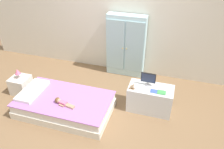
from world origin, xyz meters
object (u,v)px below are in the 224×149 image
Objects in this scene: bed at (65,105)px; doll at (61,102)px; tv_monitor at (148,78)px; rocking_horse_toy at (132,86)px; nightstand at (21,85)px; wardrobe at (126,46)px; book_green at (162,92)px; tv_stand at (150,98)px; table_lamp at (18,72)px; book_blue at (154,91)px.

doll is (0.03, -0.14, 0.19)m from bed.
tv_monitor reaches higher than rocking_horse_toy.
nightstand is 0.25× the size of wardrobe.
book_green is at bearing 4.16° from rocking_horse_toy.
tv_stand is at bearing 24.63° from doll.
doll is 0.29× the size of wardrobe.
tv_stand is (1.44, 0.51, 0.09)m from bed.
doll is at bearing -19.72° from table_lamp.
tv_stand is at bearing 22.57° from rocking_horse_toy.
rocking_horse_toy is (1.11, 0.52, 0.20)m from doll.
doll is 3.46× the size of rocking_horse_toy.
book_green is at bearing 3.23° from table_lamp.
wardrobe reaches higher than bed.
bed is at bearing -161.52° from rocking_horse_toy.
nightstand is at bearing 160.28° from doll.
tv_monitor reaches higher than table_lamp.
wardrobe is 11.69× the size of book_blue.
wardrobe reaches higher than table_lamp.
book_blue is at bearing -50.39° from tv_monitor.
rocking_horse_toy is 0.37m from book_blue.
table_lamp is at bearing 160.28° from doll.
doll is 1.56m from tv_stand.
book_green is at bearing 3.23° from nightstand.
tv_stand is at bearing -55.63° from wardrobe.
tv_monitor is at bearing 7.27° from table_lamp.
tv_monitor is at bearing 137.12° from tv_stand.
nightstand is at bearing 166.64° from bed.
book_blue is at bearing 3.39° from nightstand.
table_lamp is at bearing -176.61° from book_blue.
table_lamp is at bearing -144.32° from wardrobe.
table_lamp reaches higher than tv_stand.
book_green reaches higher than doll.
rocking_horse_toy is at bearing -157.43° from tv_stand.
tv_stand is at bearing 5.52° from nightstand.
book_blue reaches higher than bed.
bed is at bearing -157.16° from tv_monitor.
doll is 2.76× the size of book_green.
rocking_horse_toy is (-0.31, -0.13, 0.29)m from tv_stand.
table_lamp reaches higher than book_green.
book_blue is at bearing 180.00° from book_green.
nightstand is 1.80× the size of table_lamp.
wardrobe is (1.82, 1.30, 0.21)m from table_lamp.
nightstand is 2.53m from tv_monitor.
bed is 14.12× the size of book_blue.
bed is 1.53m from tv_stand.
doll is 1.20m from table_lamp.
nightstand is at bearing -174.48° from tv_stand.
doll is at bearing -154.81° from rocking_horse_toy.
tv_stand is (0.72, -1.06, -0.45)m from wardrobe.
nightstand reaches higher than bed.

